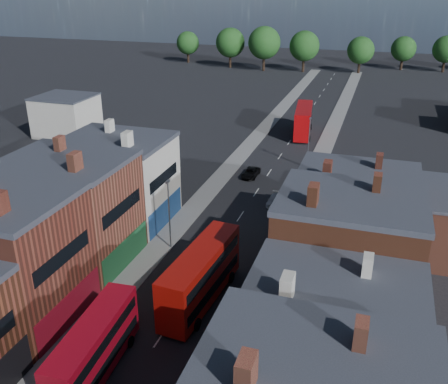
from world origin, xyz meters
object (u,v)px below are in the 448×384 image
Objects in this scene: bus_1 at (201,275)px; car_2 at (251,173)px; bus_2 at (303,120)px; car_3 at (274,200)px; bus_0 at (94,348)px.

bus_1 is 32.13m from car_2.
car_2 is at bearing -105.95° from bus_2.
bus_2 is at bearing 82.33° from car_2.
bus_0 is at bearing -99.59° from car_3.
bus_2 is (0.00, 55.72, 0.04)m from bus_1.
bus_2 is 3.22× the size of car_3.
bus_0 is 2.40× the size of car_2.
bus_2 is 24.30m from car_2.
bus_0 is 43.03m from car_2.
bus_0 is 67.03m from bus_2.
bus_2 is 2.82× the size of car_2.
bus_0 is 0.87× the size of bus_1.
bus_1 reaches higher than bus_0.
bus_2 reaches higher than car_2.
bus_0 is 0.85× the size of bus_2.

